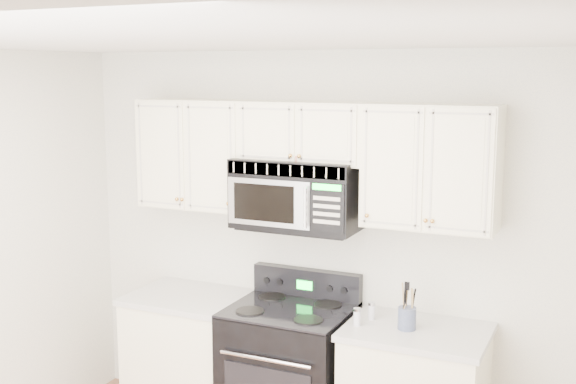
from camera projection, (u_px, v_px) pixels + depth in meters
The scene contains 8 objects.
room at pixel (172, 324), 3.35m from camera, with size 3.51×3.51×2.61m.
base_cabinet_left at pixel (194, 362), 5.12m from camera, with size 0.86×0.65×0.92m.
range at pixel (290, 373), 4.78m from camera, with size 0.78×0.71×1.12m.
upper_cabinets at pixel (306, 154), 4.67m from camera, with size 2.44×0.37×0.75m.
microwave at pixel (297, 194), 4.69m from camera, with size 0.82×0.46×0.45m.
utensil_crock at pixel (407, 317), 4.35m from camera, with size 0.11×0.11×0.29m.
shaker_salt at pixel (357, 317), 4.42m from camera, with size 0.05×0.05×0.11m.
shaker_pepper at pixel (372, 311), 4.53m from camera, with size 0.05×0.05×0.11m.
Camera 1 is at (1.83, -2.69, 2.46)m, focal length 45.00 mm.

